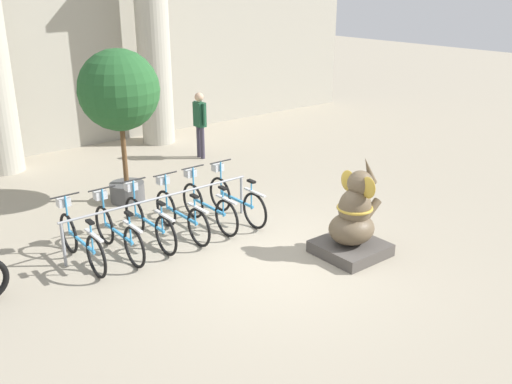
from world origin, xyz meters
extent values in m
plane|color=#9E937F|center=(0.00, 0.00, 0.00)|extent=(60.00, 60.00, 0.00)
cube|color=#A39E8E|center=(0.00, 8.60, 3.00)|extent=(20.00, 0.20, 6.00)
cylinder|color=#ADA899|center=(2.09, 7.60, 2.50)|extent=(0.89, 0.89, 5.00)
cylinder|color=gray|center=(-2.81, 1.95, 0.38)|extent=(0.05, 0.05, 0.75)
cylinder|color=gray|center=(0.73, 1.95, 0.38)|extent=(0.05, 0.05, 0.75)
cylinder|color=gray|center=(-1.04, 1.95, 0.75)|extent=(3.64, 0.04, 0.04)
torus|color=black|center=(-2.56, 2.38, 0.35)|extent=(0.05, 0.69, 0.69)
torus|color=black|center=(-2.56, 1.28, 0.35)|extent=(0.05, 0.69, 0.69)
cube|color=#338CC6|center=(-2.56, 1.83, 0.40)|extent=(0.04, 1.00, 0.04)
cube|color=#BCBCBC|center=(-2.56, 1.28, 0.71)|extent=(0.06, 0.58, 0.03)
cylinder|color=#338CC6|center=(-2.56, 1.38, 0.61)|extent=(0.03, 0.03, 0.52)
cube|color=black|center=(-2.56, 1.38, 0.89)|extent=(0.08, 0.18, 0.04)
cylinder|color=#338CC6|center=(-2.56, 2.34, 0.69)|extent=(0.03, 0.03, 0.68)
cylinder|color=black|center=(-2.56, 2.34, 1.03)|extent=(0.48, 0.03, 0.03)
cube|color=#BCBCBC|center=(-2.56, 2.44, 0.89)|extent=(0.20, 0.16, 0.14)
torus|color=black|center=(-1.96, 2.31, 0.35)|extent=(0.05, 0.69, 0.69)
torus|color=black|center=(-1.96, 1.21, 0.35)|extent=(0.05, 0.69, 0.69)
cube|color=#338CC6|center=(-1.96, 1.76, 0.40)|extent=(0.04, 1.00, 0.04)
cube|color=#BCBCBC|center=(-1.96, 1.21, 0.71)|extent=(0.06, 0.58, 0.03)
cylinder|color=#338CC6|center=(-1.96, 1.31, 0.61)|extent=(0.03, 0.03, 0.52)
cube|color=black|center=(-1.96, 1.31, 0.89)|extent=(0.08, 0.18, 0.04)
cylinder|color=#338CC6|center=(-1.96, 2.27, 0.69)|extent=(0.03, 0.03, 0.68)
cylinder|color=black|center=(-1.96, 2.27, 1.03)|extent=(0.48, 0.03, 0.03)
cube|color=#BCBCBC|center=(-1.96, 2.37, 0.89)|extent=(0.20, 0.16, 0.14)
torus|color=black|center=(-1.35, 2.38, 0.35)|extent=(0.05, 0.69, 0.69)
torus|color=black|center=(-1.35, 1.28, 0.35)|extent=(0.05, 0.69, 0.69)
cube|color=#338CC6|center=(-1.35, 1.83, 0.40)|extent=(0.04, 1.00, 0.04)
cube|color=#BCBCBC|center=(-1.35, 1.28, 0.71)|extent=(0.06, 0.58, 0.03)
cylinder|color=#338CC6|center=(-1.35, 1.38, 0.61)|extent=(0.03, 0.03, 0.52)
cube|color=black|center=(-1.35, 1.38, 0.89)|extent=(0.08, 0.18, 0.04)
cylinder|color=#338CC6|center=(-1.35, 2.34, 0.69)|extent=(0.03, 0.03, 0.68)
cylinder|color=black|center=(-1.35, 2.34, 1.03)|extent=(0.48, 0.03, 0.03)
cube|color=#BCBCBC|center=(-1.35, 2.44, 0.89)|extent=(0.20, 0.16, 0.14)
torus|color=black|center=(-0.74, 2.32, 0.35)|extent=(0.05, 0.69, 0.69)
torus|color=black|center=(-0.74, 1.22, 0.35)|extent=(0.05, 0.69, 0.69)
cube|color=#338CC6|center=(-0.74, 1.77, 0.40)|extent=(0.04, 1.00, 0.04)
cube|color=#BCBCBC|center=(-0.74, 1.22, 0.71)|extent=(0.06, 0.58, 0.03)
cylinder|color=#338CC6|center=(-0.74, 1.32, 0.61)|extent=(0.03, 0.03, 0.52)
cube|color=black|center=(-0.74, 1.32, 0.89)|extent=(0.08, 0.18, 0.04)
cylinder|color=#338CC6|center=(-0.74, 2.28, 0.69)|extent=(0.03, 0.03, 0.68)
cylinder|color=black|center=(-0.74, 2.28, 1.03)|extent=(0.48, 0.03, 0.03)
cube|color=#BCBCBC|center=(-0.74, 2.38, 0.89)|extent=(0.20, 0.16, 0.14)
torus|color=black|center=(-0.13, 2.35, 0.35)|extent=(0.05, 0.69, 0.69)
torus|color=black|center=(-0.13, 1.25, 0.35)|extent=(0.05, 0.69, 0.69)
cube|color=#338CC6|center=(-0.13, 1.80, 0.40)|extent=(0.04, 1.00, 0.04)
cube|color=#BCBCBC|center=(-0.13, 1.25, 0.71)|extent=(0.06, 0.58, 0.03)
cylinder|color=#338CC6|center=(-0.13, 1.35, 0.61)|extent=(0.03, 0.03, 0.52)
cube|color=black|center=(-0.13, 1.35, 0.89)|extent=(0.08, 0.18, 0.04)
cylinder|color=#338CC6|center=(-0.13, 2.31, 0.69)|extent=(0.03, 0.03, 0.68)
cylinder|color=black|center=(-0.13, 2.31, 1.03)|extent=(0.48, 0.03, 0.03)
cube|color=#BCBCBC|center=(-0.13, 2.41, 0.89)|extent=(0.20, 0.16, 0.14)
torus|color=black|center=(0.48, 2.31, 0.35)|extent=(0.05, 0.69, 0.69)
torus|color=black|center=(0.48, 1.21, 0.35)|extent=(0.05, 0.69, 0.69)
cube|color=#338CC6|center=(0.48, 1.76, 0.40)|extent=(0.04, 1.00, 0.04)
cube|color=#BCBCBC|center=(0.48, 1.21, 0.71)|extent=(0.06, 0.58, 0.03)
cylinder|color=#338CC6|center=(0.48, 1.31, 0.61)|extent=(0.03, 0.03, 0.52)
cube|color=black|center=(0.48, 1.31, 0.89)|extent=(0.08, 0.18, 0.04)
cylinder|color=#338CC6|center=(0.48, 2.27, 0.69)|extent=(0.03, 0.03, 0.68)
cylinder|color=black|center=(0.48, 2.27, 1.03)|extent=(0.48, 0.03, 0.03)
cube|color=#BCBCBC|center=(0.48, 2.37, 0.89)|extent=(0.20, 0.16, 0.14)
cube|color=#4C4742|center=(1.07, -0.60, 0.10)|extent=(1.04, 1.04, 0.20)
ellipsoid|color=brown|center=(1.07, -0.60, 0.46)|extent=(0.80, 0.71, 0.52)
ellipsoid|color=brown|center=(1.11, -0.60, 0.82)|extent=(0.57, 0.52, 0.66)
sphere|color=brown|center=(1.21, -0.60, 1.22)|extent=(0.43, 0.43, 0.43)
ellipsoid|color=#B79333|center=(1.15, -0.39, 1.22)|extent=(0.08, 0.30, 0.36)
ellipsoid|color=#B79333|center=(1.15, -0.82, 1.22)|extent=(0.08, 0.30, 0.36)
cone|color=brown|center=(1.40, -0.60, 1.40)|extent=(0.36, 0.15, 0.53)
cylinder|color=brown|center=(1.37, -0.49, 0.75)|extent=(0.42, 0.14, 0.38)
cylinder|color=brown|center=(1.37, -0.72, 0.75)|extent=(0.42, 0.14, 0.38)
torus|color=#B79333|center=(1.11, -0.60, 0.82)|extent=(0.60, 0.60, 0.05)
cylinder|color=#383342|center=(2.17, 5.66, 0.41)|extent=(0.11, 0.11, 0.82)
cylinder|color=#383342|center=(2.17, 5.49, 0.41)|extent=(0.11, 0.11, 0.82)
cube|color=#19472D|center=(2.17, 5.58, 1.13)|extent=(0.20, 0.32, 0.62)
sphere|color=tan|center=(2.17, 5.58, 1.57)|extent=(0.22, 0.22, 0.22)
cylinder|color=#19472D|center=(2.17, 5.78, 1.16)|extent=(0.07, 0.07, 0.56)
cylinder|color=#19472D|center=(2.17, 5.38, 1.16)|extent=(0.07, 0.07, 0.56)
cylinder|color=#4C4C4C|center=(-0.71, 3.96, 0.19)|extent=(0.70, 0.70, 0.39)
cylinder|color=brown|center=(-0.71, 3.96, 1.03)|extent=(0.10, 0.10, 1.28)
sphere|color=#235628|center=(-0.71, 3.96, 2.30)|extent=(1.59, 1.59, 1.59)
camera|label=1|loc=(-5.52, -6.33, 4.30)|focal=40.00mm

